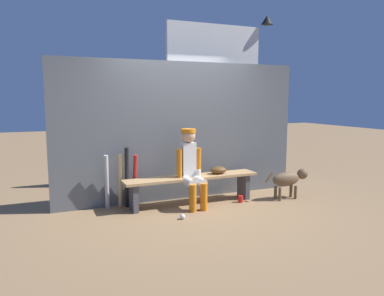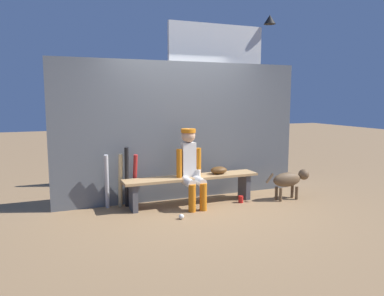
{
  "view_description": "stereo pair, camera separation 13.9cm",
  "coord_description": "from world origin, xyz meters",
  "views": [
    {
      "loc": [
        -2.28,
        -5.27,
        1.68
      ],
      "look_at": [
        0.0,
        0.0,
        0.91
      ],
      "focal_mm": 34.59,
      "sensor_mm": 36.0,
      "label": 1
    },
    {
      "loc": [
        -2.15,
        -5.33,
        1.68
      ],
      "look_at": [
        0.0,
        0.0,
        0.91
      ],
      "focal_mm": 34.59,
      "sensor_mm": 36.0,
      "label": 2
    }
  ],
  "objects": [
    {
      "name": "bat_aluminum_black",
      "position": [
        -1.0,
        0.21,
        0.47
      ],
      "size": [
        0.09,
        0.18,
        0.95
      ],
      "primitive_type": "cylinder",
      "rotation": [
        0.12,
        0.0,
        -0.13
      ],
      "color": "black",
      "rests_on": "ground_plane"
    },
    {
      "name": "dog",
      "position": [
        1.62,
        -0.35,
        0.34
      ],
      "size": [
        0.84,
        0.2,
        0.49
      ],
      "color": "brown",
      "rests_on": "ground_plane"
    },
    {
      "name": "dugout_bench",
      "position": [
        0.0,
        0.0,
        0.35
      ],
      "size": [
        2.2,
        0.36,
        0.46
      ],
      "color": "tan",
      "rests_on": "ground_plane"
    },
    {
      "name": "cup_on_ground",
      "position": [
        0.76,
        -0.22,
        0.06
      ],
      "size": [
        0.08,
        0.08,
        0.11
      ],
      "primitive_type": "cylinder",
      "color": "red",
      "rests_on": "ground_plane"
    },
    {
      "name": "chainlink_fence",
      "position": [
        0.0,
        0.38,
        1.14
      ],
      "size": [
        4.22,
        0.03,
        2.27
      ],
      "primitive_type": "cube",
      "color": "#595E63",
      "rests_on": "ground_plane"
    },
    {
      "name": "bat_aluminum_silver",
      "position": [
        -1.3,
        0.25,
        0.42
      ],
      "size": [
        0.1,
        0.18,
        0.84
      ],
      "primitive_type": "cylinder",
      "rotation": [
        0.12,
        0.0,
        -0.2
      ],
      "color": "#B7B7BC",
      "rests_on": "ground_plane"
    },
    {
      "name": "baseball",
      "position": [
        -0.42,
        -0.64,
        0.04
      ],
      "size": [
        0.07,
        0.07,
        0.07
      ],
      "primitive_type": "sphere",
      "color": "white",
      "rests_on": "ground_plane"
    },
    {
      "name": "scoreboard",
      "position": [
        1.12,
        1.34,
        2.34
      ],
      "size": [
        2.24,
        0.27,
        3.34
      ],
      "color": "#3F3F42",
      "rests_on": "ground_plane"
    },
    {
      "name": "baseball_glove",
      "position": [
        0.47,
        0.0,
        0.52
      ],
      "size": [
        0.28,
        0.2,
        0.12
      ],
      "primitive_type": "ellipsoid",
      "color": "#593819",
      "rests_on": "dugout_bench"
    },
    {
      "name": "bat_wood_natural",
      "position": [
        -1.09,
        0.24,
        0.42
      ],
      "size": [
        0.07,
        0.17,
        0.84
      ],
      "primitive_type": "cylinder",
      "rotation": [
        0.12,
        0.0,
        0.05
      ],
      "color": "tan",
      "rests_on": "ground_plane"
    },
    {
      "name": "player_seated",
      "position": [
        -0.06,
        -0.11,
        0.66
      ],
      "size": [
        0.41,
        0.55,
        1.21
      ],
      "color": "silver",
      "rests_on": "ground_plane"
    },
    {
      "name": "bat_aluminum_red",
      "position": [
        -0.87,
        0.25,
        0.41
      ],
      "size": [
        0.09,
        0.19,
        0.82
      ],
      "primitive_type": "cylinder",
      "rotation": [
        0.15,
        0.0,
        0.14
      ],
      "color": "#B22323",
      "rests_on": "ground_plane"
    },
    {
      "name": "cup_on_bench",
      "position": [
        0.08,
        -0.07,
        0.51
      ],
      "size": [
        0.08,
        0.08,
        0.11
      ],
      "primitive_type": "cylinder",
      "color": "silver",
      "rests_on": "dugout_bench"
    },
    {
      "name": "ground_plane",
      "position": [
        0.0,
        0.0,
        0.0
      ],
      "size": [
        30.0,
        30.0,
        0.0
      ],
      "primitive_type": "plane",
      "color": "olive"
    }
  ]
}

